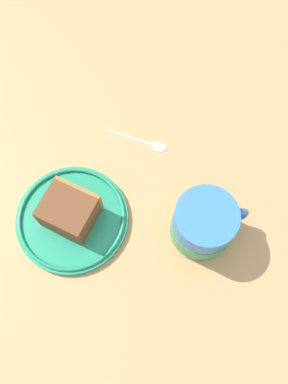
% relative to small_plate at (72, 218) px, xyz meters
% --- Properties ---
extents(ground_plane, '(1.55, 1.55, 0.03)m').
position_rel_small_plate_xyz_m(ground_plane, '(0.04, -0.02, -0.02)').
color(ground_plane, tan).
extents(small_plate, '(0.19, 0.19, 0.02)m').
position_rel_small_plate_xyz_m(small_plate, '(0.00, 0.00, 0.00)').
color(small_plate, '#1E8C66').
rests_on(small_plate, ground_plane).
extents(cake_slice, '(0.10, 0.09, 0.06)m').
position_rel_small_plate_xyz_m(cake_slice, '(0.00, 0.00, 0.03)').
color(cake_slice, '#9E662D').
rests_on(cake_slice, small_plate).
extents(tea_mug, '(0.12, 0.10, 0.09)m').
position_rel_small_plate_xyz_m(tea_mug, '(0.22, 0.01, 0.03)').
color(tea_mug, '#3372BF').
rests_on(tea_mug, ground_plane).
extents(teaspoon, '(0.12, 0.03, 0.01)m').
position_rel_small_plate_xyz_m(teaspoon, '(0.11, 0.16, -0.00)').
color(teaspoon, silver).
rests_on(teaspoon, ground_plane).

